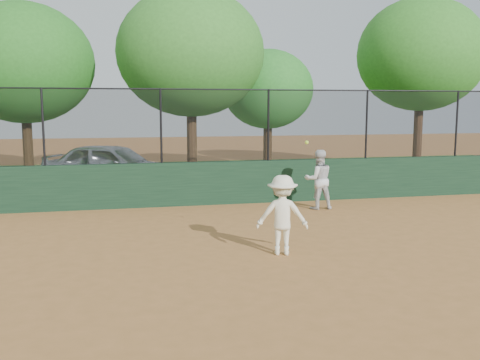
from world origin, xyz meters
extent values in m
plane|color=#AB6E37|center=(0.00, 0.00, 0.00)|extent=(80.00, 80.00, 0.00)
cube|color=#183620|center=(0.00, 6.00, 0.60)|extent=(26.00, 0.20, 1.20)
cube|color=#395A1C|center=(0.00, 12.00, 0.00)|extent=(36.00, 12.00, 0.01)
imported|color=#ABB0B5|center=(-1.83, 9.36, 0.78)|extent=(4.89, 3.68, 1.55)
imported|color=silver|center=(3.53, 4.72, 0.79)|extent=(0.80, 0.64, 1.58)
imported|color=#F0ECCB|center=(1.25, 0.70, 0.74)|extent=(1.07, 0.80, 1.48)
sphere|color=#B2DE31|center=(1.64, 0.52, 2.08)|extent=(0.07, 0.07, 0.07)
cube|color=black|center=(0.00, 6.00, 2.20)|extent=(26.00, 0.02, 2.00)
cylinder|color=black|center=(0.00, 6.00, 3.18)|extent=(26.00, 0.04, 0.04)
cylinder|color=black|center=(-3.50, 6.00, 2.20)|extent=(0.06, 0.06, 2.00)
cylinder|color=black|center=(-0.50, 6.00, 2.20)|extent=(0.06, 0.06, 2.00)
cylinder|color=black|center=(2.50, 6.00, 2.20)|extent=(0.06, 0.06, 2.00)
cylinder|color=black|center=(5.50, 6.00, 2.20)|extent=(0.06, 0.06, 2.00)
cylinder|color=black|center=(8.50, 6.00, 2.20)|extent=(0.06, 0.06, 2.00)
cylinder|color=#3C2915|center=(-4.89, 12.59, 1.16)|extent=(0.36, 0.36, 2.33)
ellipsoid|color=#23631C|center=(-4.89, 12.59, 4.29)|extent=(5.08, 4.61, 4.38)
cylinder|color=#452D18|center=(0.96, 10.51, 1.29)|extent=(0.36, 0.36, 2.59)
ellipsoid|color=#2E6C22|center=(0.96, 10.51, 4.59)|extent=(5.18, 4.71, 4.47)
cylinder|color=#3B2613|center=(4.52, 13.08, 0.98)|extent=(0.36, 0.36, 1.97)
ellipsoid|color=#256B23|center=(4.52, 13.08, 3.43)|extent=(3.79, 3.45, 3.28)
cylinder|color=#422917|center=(10.27, 11.03, 1.38)|extent=(0.36, 0.36, 2.77)
ellipsoid|color=#2A6C1E|center=(10.27, 11.03, 4.77)|extent=(5.18, 4.71, 4.47)
camera|label=1|loc=(-1.68, -8.51, 2.71)|focal=40.00mm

